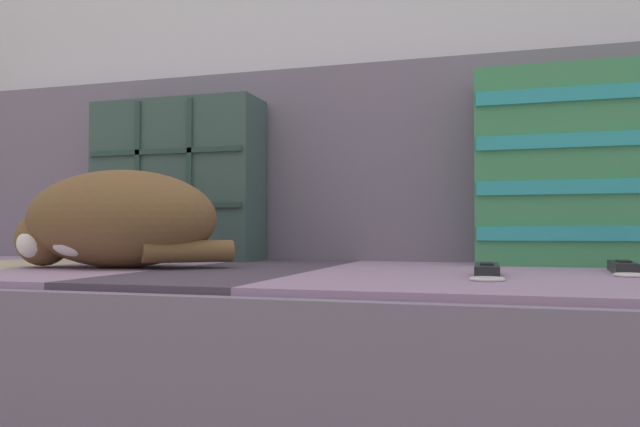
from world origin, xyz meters
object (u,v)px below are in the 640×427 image
at_px(throw_pillow_quilted, 178,181).
at_px(throw_pillow_striped, 583,166).
at_px(sleeping_cat, 115,221).
at_px(game_remote_far, 487,271).
at_px(game_remote_near, 623,268).
at_px(couch, 255,374).

bearing_deg(throw_pillow_quilted, throw_pillow_striped, -0.03).
height_order(sleeping_cat, game_remote_far, sleeping_cat).
distance_m(sleeping_cat, game_remote_far, 0.69).
distance_m(throw_pillow_quilted, game_remote_near, 0.99).
height_order(throw_pillow_quilted, throw_pillow_striped, throw_pillow_striped).
bearing_deg(throw_pillow_quilted, game_remote_near, -12.36).
distance_m(sleeping_cat, game_remote_near, 0.91).
distance_m(couch, sleeping_cat, 0.39).
relative_size(couch, game_remote_far, 10.21).
bearing_deg(sleeping_cat, throw_pillow_quilted, 98.69).
xyz_separation_m(throw_pillow_quilted, game_remote_far, (0.73, -0.35, -0.18)).
bearing_deg(throw_pillow_striped, couch, -159.29).
xyz_separation_m(throw_pillow_striped, game_remote_far, (-0.18, -0.35, -0.19)).
bearing_deg(game_remote_far, couch, 164.28).
height_order(couch, throw_pillow_quilted, throw_pillow_quilted).
bearing_deg(game_remote_near, throw_pillow_quilted, 167.64).
bearing_deg(couch, throw_pillow_quilted, 142.07).
distance_m(throw_pillow_striped, game_remote_near, 0.28).
height_order(couch, sleeping_cat, sleeping_cat).
relative_size(throw_pillow_striped, sleeping_cat, 1.00).
height_order(game_remote_near, game_remote_far, same).
xyz_separation_m(throw_pillow_quilted, game_remote_near, (0.95, -0.21, -0.18)).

